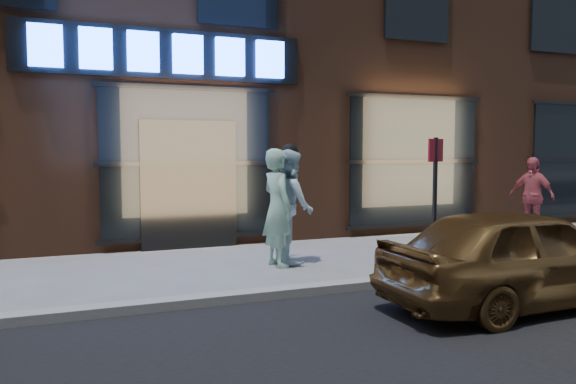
% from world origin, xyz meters
% --- Properties ---
extents(ground, '(90.00, 90.00, 0.00)m').
position_xyz_m(ground, '(0.00, 0.00, 0.00)').
color(ground, slate).
rests_on(ground, ground).
extents(curb, '(60.00, 0.25, 0.12)m').
position_xyz_m(curb, '(0.00, 0.00, 0.06)').
color(curb, gray).
rests_on(curb, ground).
extents(storefront_building, '(30.20, 8.28, 10.30)m').
position_xyz_m(storefront_building, '(-0.00, 7.99, 5.15)').
color(storefront_building, '#54301E').
rests_on(storefront_building, ground).
extents(man_bowtie, '(0.53, 0.74, 1.88)m').
position_xyz_m(man_bowtie, '(0.97, 1.80, 0.94)').
color(man_bowtie, '#A1D4B9').
rests_on(man_bowtie, ground).
extents(man_cap, '(0.76, 0.95, 1.87)m').
position_xyz_m(man_cap, '(1.27, 2.02, 0.93)').
color(man_cap, silver).
rests_on(man_cap, ground).
extents(passerby, '(0.69, 1.07, 1.70)m').
position_xyz_m(passerby, '(7.29, 2.86, 0.85)').
color(passerby, '#C8525F').
rests_on(passerby, ground).
extents(gold_sedan, '(3.57, 1.50, 1.21)m').
position_xyz_m(gold_sedan, '(2.85, -1.43, 0.60)').
color(gold_sedan, brown).
rests_on(gold_sedan, ground).
extents(sign_post, '(0.31, 0.13, 2.03)m').
position_xyz_m(sign_post, '(2.72, 0.10, 1.23)').
color(sign_post, '#262628').
rests_on(sign_post, ground).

